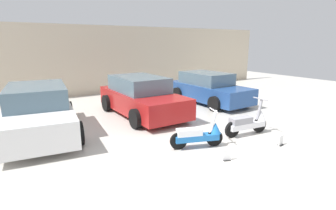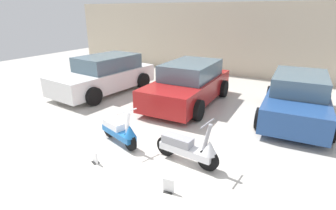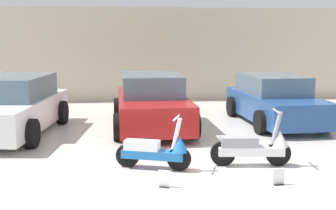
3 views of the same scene
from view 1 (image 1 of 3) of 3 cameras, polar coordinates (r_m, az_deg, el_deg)
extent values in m
plane|color=beige|center=(6.66, 15.73, -9.27)|extent=(28.00, 28.00, 0.00)
cube|color=beige|center=(13.67, -12.02, 9.59)|extent=(19.60, 0.12, 3.33)
cylinder|color=black|center=(6.65, 10.06, -7.07)|extent=(0.42, 0.20, 0.42)
cylinder|color=black|center=(6.36, 2.29, -7.85)|extent=(0.42, 0.20, 0.42)
cube|color=#1E66B2|center=(6.47, 6.28, -7.04)|extent=(1.11, 0.58, 0.15)
cube|color=white|center=(6.36, 4.64, -5.90)|extent=(0.66, 0.42, 0.16)
cylinder|color=white|center=(6.50, 9.81, -3.65)|extent=(0.20, 0.13, 0.59)
cylinder|color=white|center=(6.42, 9.91, -1.13)|extent=(0.18, 0.47, 0.03)
cone|color=#1E66B2|center=(6.57, 10.28, -4.93)|extent=(0.35, 0.35, 0.27)
cylinder|color=black|center=(7.97, 19.29, -4.06)|extent=(0.45, 0.12, 0.45)
cylinder|color=black|center=(7.32, 13.80, -5.22)|extent=(0.45, 0.12, 0.45)
cube|color=silver|center=(7.62, 16.69, -4.23)|extent=(1.18, 0.38, 0.16)
cube|color=gray|center=(7.43, 15.59, -3.26)|extent=(0.67, 0.32, 0.17)
cylinder|color=gray|center=(7.81, 19.27, -0.99)|extent=(0.21, 0.10, 0.63)
cylinder|color=gray|center=(7.75, 19.45, 1.27)|extent=(0.08, 0.52, 0.03)
cone|color=silver|center=(7.90, 19.53, -2.12)|extent=(0.33, 0.33, 0.29)
cube|color=white|center=(8.05, -26.26, -2.46)|extent=(2.10, 4.18, 0.67)
cube|color=slate|center=(8.16, -26.69, 2.02)|extent=(1.71, 2.40, 0.53)
cylinder|color=black|center=(6.93, -18.90, -5.89)|extent=(0.28, 0.63, 0.61)
cylinder|color=black|center=(9.32, -20.79, -1.16)|extent=(0.28, 0.63, 0.61)
cylinder|color=black|center=(9.37, -31.42, -2.22)|extent=(0.28, 0.63, 0.61)
cube|color=maroon|center=(9.28, -5.63, 0.82)|extent=(1.74, 4.01, 0.66)
cube|color=slate|center=(9.38, -6.39, 4.62)|extent=(1.51, 2.26, 0.52)
cylinder|color=black|center=(8.74, 3.16, -1.24)|extent=(0.22, 0.61, 0.61)
cylinder|color=black|center=(7.89, -7.03, -2.95)|extent=(0.22, 0.61, 0.61)
cylinder|color=black|center=(10.78, -4.57, 1.56)|extent=(0.22, 0.61, 0.61)
cylinder|color=black|center=(10.10, -13.18, 0.43)|extent=(0.22, 0.61, 0.61)
cube|color=navy|center=(11.28, 8.97, 2.84)|extent=(1.74, 3.83, 0.63)
cube|color=slate|center=(11.35, 8.30, 5.80)|extent=(1.47, 2.17, 0.49)
cylinder|color=black|center=(11.11, 16.13, 1.34)|extent=(0.22, 0.58, 0.57)
cylinder|color=black|center=(9.94, 10.08, 0.27)|extent=(0.22, 0.58, 0.57)
cylinder|color=black|center=(12.70, 8.04, 3.21)|extent=(0.22, 0.58, 0.57)
cylinder|color=black|center=(11.68, 2.09, 2.44)|extent=(0.22, 0.58, 0.57)
cube|color=black|center=(6.01, 12.62, -11.59)|extent=(0.19, 0.17, 0.01)
cube|color=white|center=(5.96, 12.69, -10.51)|extent=(0.20, 0.11, 0.26)
cube|color=black|center=(7.24, 23.25, -7.99)|extent=(0.18, 0.14, 0.01)
cube|color=white|center=(7.20, 23.34, -7.07)|extent=(0.20, 0.06, 0.26)
camera|label=2|loc=(7.50, 56.02, 11.01)|focal=28.00mm
camera|label=3|loc=(4.05, 92.32, -4.27)|focal=45.00mm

